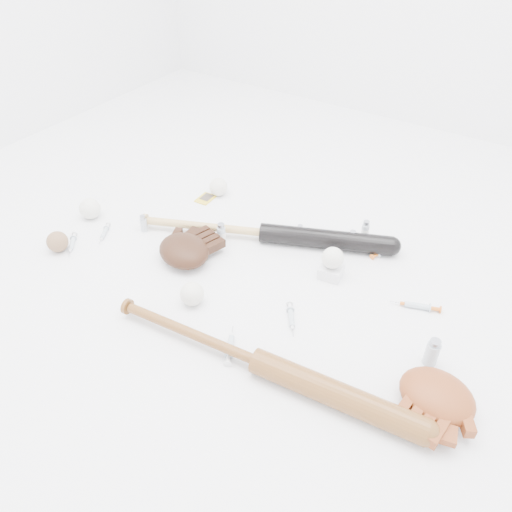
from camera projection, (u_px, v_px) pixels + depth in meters
The scene contains 23 objects.
bat_dark at pixel (263, 233), 1.80m from camera, with size 0.96×0.07×0.07m, color black, non-canonical shape.
bat_wood at pixel (258, 361), 1.34m from camera, with size 0.96×0.07×0.07m, color brown, non-canonical shape.
glove_dark at pixel (184, 250), 1.71m from camera, with size 0.23×0.23×0.08m, color black, non-canonical shape.
glove_tan at pixel (437, 395), 1.25m from camera, with size 0.23×0.23×0.08m, color brown, non-canonical shape.
trading_card at pixel (205, 199), 2.03m from camera, with size 0.06×0.08×0.00m, color gold.
pedestal at pixel (331, 271), 1.65m from camera, with size 0.07×0.07×0.04m, color white.
baseball_on_pedestal at pixel (333, 258), 1.62m from camera, with size 0.07×0.07×0.07m, color white.
baseball_left at pixel (90, 209), 1.91m from camera, with size 0.08×0.08×0.08m, color white.
baseball_upper at pixel (218, 187), 2.04m from camera, with size 0.07×0.07×0.07m, color white.
baseball_mid at pixel (192, 294), 1.54m from camera, with size 0.08×0.08×0.08m, color white.
baseball_aged at pixel (57, 242), 1.75m from camera, with size 0.07×0.07×0.07m, color brown.
syringe_0 at pixel (104, 233), 1.84m from camera, with size 0.13×0.02×0.02m, color #ADBCC6, non-canonical shape.
syringe_1 at pixel (230, 346), 1.42m from camera, with size 0.16×0.03×0.02m, color #ADBCC6, non-canonical shape.
syringe_2 at pixel (384, 252), 1.75m from camera, with size 0.14×0.02×0.02m, color #ADBCC6, non-canonical shape.
syringe_3 at pixel (291, 318), 1.50m from camera, with size 0.15×0.03×0.02m, color #ADBCC6, non-canonical shape.
syringe_4 at pixel (417, 306), 1.54m from camera, with size 0.17×0.03×0.02m, color #ADBCC6, non-canonical shape.
syringe_5 at pixel (72, 244), 1.79m from camera, with size 0.14×0.02×0.02m, color #ADBCC6, non-canonical shape.
vial_0 at pixel (352, 239), 1.76m from camera, with size 0.03×0.03×0.07m, color #B1BAC2.
vial_1 at pixel (365, 229), 1.81m from camera, with size 0.03×0.03×0.07m, color #B1BAC2.
vial_2 at pixel (221, 233), 1.79m from camera, with size 0.03×0.03×0.08m, color #B1BAC2.
vial_3 at pixel (432, 352), 1.36m from camera, with size 0.04×0.04×0.09m, color #B1BAC2.
vial_4 at pixel (144, 223), 1.85m from camera, with size 0.03×0.03×0.07m, color #B1BAC2.
vial_5 at pixel (300, 232), 1.80m from camera, with size 0.02×0.02×0.06m, color #B1BAC2.
Camera 1 is at (0.70, -1.00, 1.11)m, focal length 35.00 mm.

